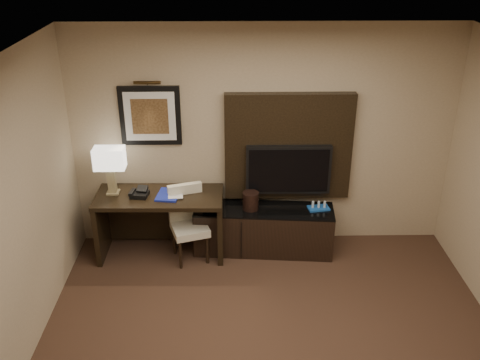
{
  "coord_description": "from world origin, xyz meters",
  "views": [
    {
      "loc": [
        -0.38,
        -3.38,
        3.65
      ],
      "look_at": [
        -0.28,
        1.8,
        1.15
      ],
      "focal_mm": 40.0,
      "sensor_mm": 36.0,
      "label": 1
    }
  ],
  "objects_px": {
    "tv": "(288,170)",
    "desk_chair": "(190,228)",
    "ice_bucket": "(251,201)",
    "table_lamp": "(111,169)",
    "desk_phone": "(140,193)",
    "credenza": "(263,229)",
    "desk": "(161,225)",
    "minibar_tray": "(319,206)"
  },
  "relations": [
    {
      "from": "credenza",
      "to": "ice_bucket",
      "type": "relative_size",
      "value": 7.7
    },
    {
      "from": "minibar_tray",
      "to": "tv",
      "type": "bearing_deg",
      "value": 157.43
    },
    {
      "from": "minibar_tray",
      "to": "desk_phone",
      "type": "bearing_deg",
      "value": -178.32
    },
    {
      "from": "table_lamp",
      "to": "credenza",
      "type": "bearing_deg",
      "value": -0.53
    },
    {
      "from": "desk_phone",
      "to": "ice_bucket",
      "type": "distance_m",
      "value": 1.3
    },
    {
      "from": "credenza",
      "to": "desk_chair",
      "type": "distance_m",
      "value": 0.91
    },
    {
      "from": "desk_phone",
      "to": "ice_bucket",
      "type": "bearing_deg",
      "value": 12.51
    },
    {
      "from": "credenza",
      "to": "tv",
      "type": "height_order",
      "value": "tv"
    },
    {
      "from": "desk_phone",
      "to": "minibar_tray",
      "type": "bearing_deg",
      "value": 10.64
    },
    {
      "from": "credenza",
      "to": "table_lamp",
      "type": "height_order",
      "value": "table_lamp"
    },
    {
      "from": "desk",
      "to": "credenza",
      "type": "relative_size",
      "value": 0.89
    },
    {
      "from": "desk",
      "to": "ice_bucket",
      "type": "distance_m",
      "value": 1.11
    },
    {
      "from": "credenza",
      "to": "desk_phone",
      "type": "xyz_separation_m",
      "value": [
        -1.45,
        -0.07,
        0.56
      ]
    },
    {
      "from": "credenza",
      "to": "table_lamp",
      "type": "xyz_separation_m",
      "value": [
        -1.77,
        0.02,
        0.82
      ]
    },
    {
      "from": "credenza",
      "to": "ice_bucket",
      "type": "height_order",
      "value": "ice_bucket"
    },
    {
      "from": "tv",
      "to": "ice_bucket",
      "type": "xyz_separation_m",
      "value": [
        -0.45,
        -0.13,
        -0.34
      ]
    },
    {
      "from": "tv",
      "to": "desk_chair",
      "type": "relative_size",
      "value": 1.19
    },
    {
      "from": "tv",
      "to": "desk_chair",
      "type": "xyz_separation_m",
      "value": [
        -1.17,
        -0.32,
        -0.6
      ]
    },
    {
      "from": "table_lamp",
      "to": "desk_phone",
      "type": "relative_size",
      "value": 3.22
    },
    {
      "from": "table_lamp",
      "to": "desk_phone",
      "type": "bearing_deg",
      "value": -15.36
    },
    {
      "from": "desk_phone",
      "to": "ice_bucket",
      "type": "height_order",
      "value": "desk_phone"
    },
    {
      "from": "desk_phone",
      "to": "ice_bucket",
      "type": "relative_size",
      "value": 0.9
    },
    {
      "from": "desk",
      "to": "table_lamp",
      "type": "distance_m",
      "value": 0.89
    },
    {
      "from": "desk_chair",
      "to": "desk",
      "type": "bearing_deg",
      "value": 142.69
    },
    {
      "from": "desk_chair",
      "to": "minibar_tray",
      "type": "xyz_separation_m",
      "value": [
        1.53,
        0.16,
        0.2
      ]
    },
    {
      "from": "desk_chair",
      "to": "ice_bucket",
      "type": "bearing_deg",
      "value": -3.46
    },
    {
      "from": "desk",
      "to": "tv",
      "type": "xyz_separation_m",
      "value": [
        1.52,
        0.19,
        0.62
      ]
    },
    {
      "from": "desk_chair",
      "to": "desk_phone",
      "type": "height_order",
      "value": "desk_phone"
    },
    {
      "from": "desk",
      "to": "ice_bucket",
      "type": "relative_size",
      "value": 6.87
    },
    {
      "from": "tv",
      "to": "desk_phone",
      "type": "height_order",
      "value": "tv"
    },
    {
      "from": "ice_bucket",
      "to": "tv",
      "type": "bearing_deg",
      "value": 16.47
    },
    {
      "from": "tv",
      "to": "ice_bucket",
      "type": "relative_size",
      "value": 4.64
    },
    {
      "from": "desk_phone",
      "to": "ice_bucket",
      "type": "xyz_separation_m",
      "value": [
        1.29,
        0.08,
        -0.16
      ]
    },
    {
      "from": "desk",
      "to": "desk_phone",
      "type": "bearing_deg",
      "value": -173.08
    },
    {
      "from": "desk_chair",
      "to": "ice_bucket",
      "type": "xyz_separation_m",
      "value": [
        0.72,
        0.18,
        0.26
      ]
    },
    {
      "from": "desk_chair",
      "to": "table_lamp",
      "type": "distance_m",
      "value": 1.14
    },
    {
      "from": "desk",
      "to": "credenza",
      "type": "bearing_deg",
      "value": 3.36
    },
    {
      "from": "table_lamp",
      "to": "desk_phone",
      "type": "distance_m",
      "value": 0.43
    },
    {
      "from": "table_lamp",
      "to": "ice_bucket",
      "type": "xyz_separation_m",
      "value": [
        1.61,
        -0.01,
        -0.43
      ]
    },
    {
      "from": "desk_phone",
      "to": "tv",
      "type": "bearing_deg",
      "value": 15.93
    },
    {
      "from": "table_lamp",
      "to": "desk_phone",
      "type": "xyz_separation_m",
      "value": [
        0.32,
        -0.09,
        -0.26
      ]
    },
    {
      "from": "ice_bucket",
      "to": "minibar_tray",
      "type": "distance_m",
      "value": 0.81
    }
  ]
}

